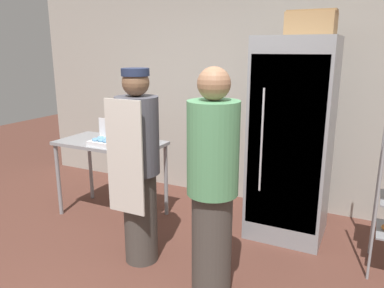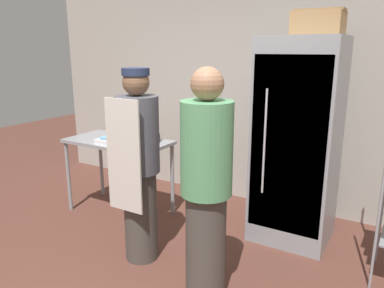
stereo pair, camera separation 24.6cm
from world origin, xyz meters
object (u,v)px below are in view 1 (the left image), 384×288
(donut_box, at_px, (104,141))
(person_customer, at_px, (212,187))
(blender_pitcher, at_px, (148,132))
(cardboard_storage_box, at_px, (311,23))
(person_baker, at_px, (138,166))
(refrigerator, at_px, (291,141))

(donut_box, xyz_separation_m, person_customer, (1.57, -0.71, -0.02))
(blender_pitcher, bearing_deg, cardboard_storage_box, 13.93)
(donut_box, relative_size, blender_pitcher, 1.05)
(person_baker, height_order, person_customer, person_customer)
(blender_pitcher, relative_size, person_baker, 0.16)
(refrigerator, distance_m, person_customer, 1.32)
(blender_pitcher, height_order, person_customer, person_customer)
(blender_pitcher, bearing_deg, person_customer, -39.75)
(blender_pitcher, xyz_separation_m, person_customer, (1.20, -1.00, -0.10))
(cardboard_storage_box, distance_m, person_customer, 1.87)
(cardboard_storage_box, height_order, person_baker, cardboard_storage_box)
(donut_box, relative_size, cardboard_storage_box, 0.67)
(donut_box, bearing_deg, person_customer, -24.39)
(blender_pitcher, distance_m, person_customer, 1.56)
(donut_box, relative_size, person_baker, 0.17)
(donut_box, bearing_deg, cardboard_storage_box, 19.20)
(donut_box, height_order, person_baker, person_baker)
(donut_box, distance_m, cardboard_storage_box, 2.37)
(cardboard_storage_box, bearing_deg, donut_box, -160.80)
(cardboard_storage_box, bearing_deg, refrigerator, -132.93)
(cardboard_storage_box, bearing_deg, person_baker, -134.00)
(person_customer, bearing_deg, person_baker, 166.10)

